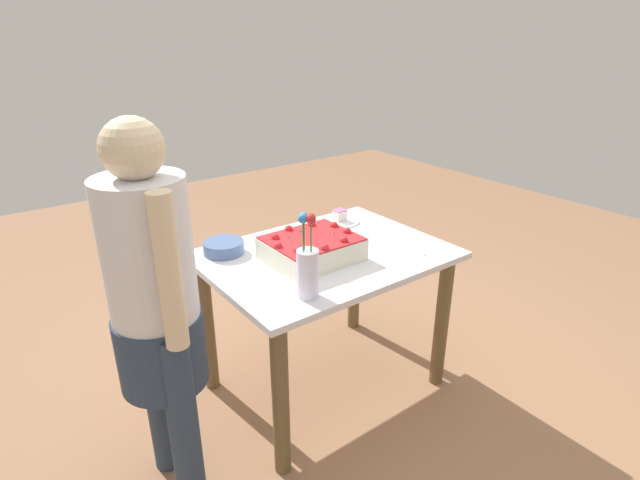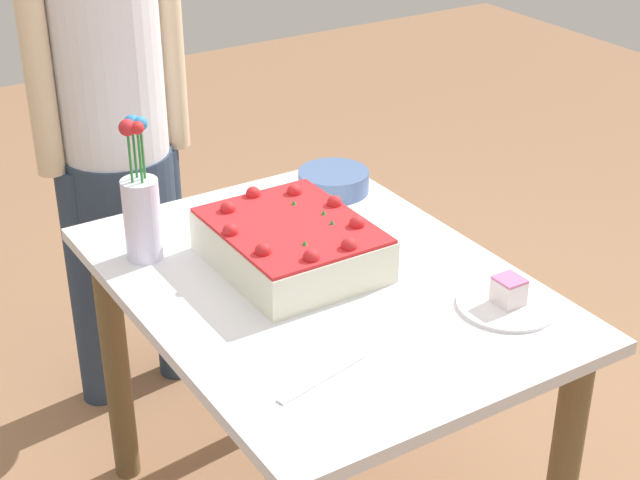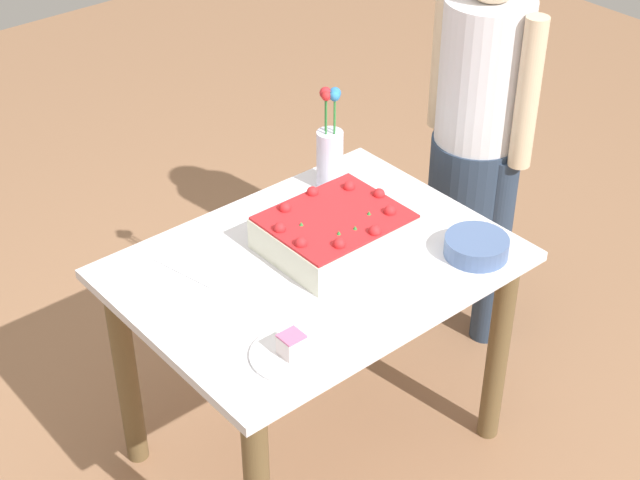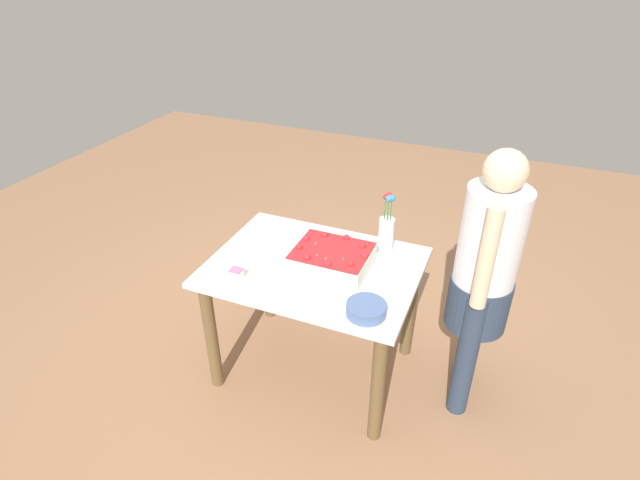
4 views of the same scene
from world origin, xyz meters
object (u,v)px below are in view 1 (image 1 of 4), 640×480
object	(u,v)px
flower_vase	(308,268)
fruit_bowl	(224,247)
serving_plate_with_slice	(340,219)
sheet_cake	(312,248)
cake_knife	(405,249)
person_standing	(155,302)

from	to	relation	value
flower_vase	fruit_bowl	size ratio (longest dim) A/B	1.84
fruit_bowl	serving_plate_with_slice	bearing A→B (deg)	179.86
sheet_cake	flower_vase	bearing A→B (deg)	51.60
cake_knife	flower_vase	size ratio (longest dim) A/B	0.63
cake_knife	flower_vase	world-z (taller)	flower_vase
flower_vase	fruit_bowl	world-z (taller)	flower_vase
flower_vase	fruit_bowl	distance (m)	0.59
sheet_cake	serving_plate_with_slice	distance (m)	0.51
fruit_bowl	sheet_cake	bearing A→B (deg)	133.69
flower_vase	sheet_cake	bearing A→B (deg)	-128.40
fruit_bowl	person_standing	bearing A→B (deg)	42.13
serving_plate_with_slice	person_standing	bearing A→B (deg)	20.03
fruit_bowl	person_standing	size ratio (longest dim) A/B	0.13
person_standing	sheet_cake	bearing A→B (deg)	9.30
sheet_cake	fruit_bowl	size ratio (longest dim) A/B	2.10
serving_plate_with_slice	flower_vase	size ratio (longest dim) A/B	0.63
serving_plate_with_slice	sheet_cake	bearing A→B (deg)	36.56
sheet_cake	flower_vase	world-z (taller)	flower_vase
cake_knife	person_standing	distance (m)	1.19
flower_vase	fruit_bowl	bearing A→B (deg)	-82.67
cake_knife	fruit_bowl	bearing A→B (deg)	43.28
sheet_cake	cake_knife	distance (m)	0.46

